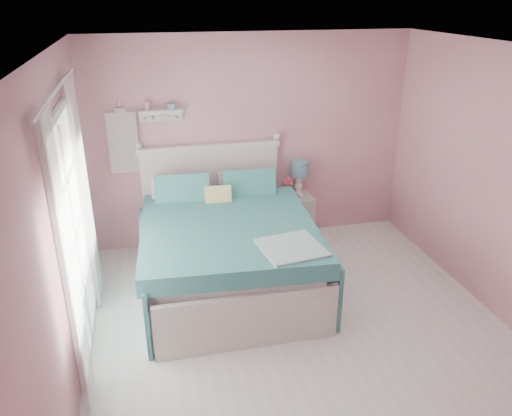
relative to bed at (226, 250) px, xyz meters
name	(u,v)px	position (x,y,z in m)	size (l,w,h in m)	color
floor	(305,338)	(0.55, -1.12, -0.43)	(4.50, 4.50, 0.00)	silver
room_shell	(312,181)	(0.55, -1.12, 1.16)	(4.50, 4.50, 4.50)	#BF7988
bed	(226,250)	(0.00, 0.00, 0.00)	(1.89, 2.31, 1.31)	silver
nightstand	(295,217)	(1.07, 0.91, -0.12)	(0.42, 0.42, 0.60)	beige
table_lamp	(299,171)	(1.13, 0.98, 0.49)	(0.22, 0.22, 0.45)	white
vase	(288,191)	(0.96, 0.90, 0.26)	(0.16, 0.16, 0.17)	silver
teacup	(296,198)	(1.02, 0.74, 0.22)	(0.10, 0.10, 0.08)	pink
roses	(288,182)	(0.96, 0.90, 0.38)	(0.14, 0.11, 0.12)	#D1475D
wall_shelf	(160,112)	(-0.55, 1.07, 1.31)	(0.50, 0.15, 0.25)	silver
hanging_dress	(123,143)	(-1.00, 1.06, 0.97)	(0.34, 0.03, 0.72)	white
french_door	(74,240)	(-1.42, -0.72, 0.65)	(0.04, 1.32, 2.16)	silver
curtain_near	(69,272)	(-1.37, -1.46, 0.75)	(0.04, 0.40, 2.32)	white
curtain_far	(86,196)	(-1.37, 0.03, 0.75)	(0.04, 0.40, 2.32)	white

